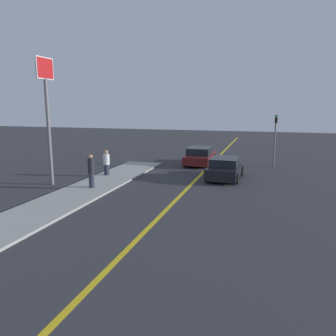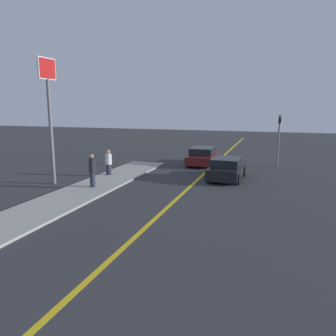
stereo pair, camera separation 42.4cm
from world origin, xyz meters
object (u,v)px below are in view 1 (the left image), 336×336
pedestrian_near_curb (91,171)px  traffic_light (275,135)px  car_ahead_center (200,156)px  pedestrian_mid_group (106,163)px  car_near_right_lane (225,169)px  roadside_sign (46,97)px

pedestrian_near_curb → traffic_light: 13.71m
car_ahead_center → pedestrian_near_curb: (-4.10, -9.10, 0.35)m
car_ahead_center → traffic_light: bearing=6.6°
traffic_light → pedestrian_near_curb: bearing=-134.2°
pedestrian_mid_group → car_ahead_center: bearing=50.7°
car_near_right_lane → roadside_sign: bearing=-152.4°
pedestrian_near_curb → traffic_light: (9.51, 9.79, 1.33)m
pedestrian_near_curb → roadside_sign: size_ratio=0.26×
car_near_right_lane → car_ahead_center: car_ahead_center is taller
car_near_right_lane → traffic_light: bearing=62.1°
traffic_light → car_near_right_lane: bearing=-120.1°
car_ahead_center → pedestrian_near_curb: pedestrian_near_curb is taller
traffic_light → roadside_sign: size_ratio=0.54×
car_ahead_center → roadside_sign: (-6.84, -8.79, 4.25)m
traffic_light → car_ahead_center: bearing=-172.7°
car_near_right_lane → pedestrian_mid_group: bearing=-165.9°
pedestrian_mid_group → traffic_light: size_ratio=0.42×
car_near_right_lane → pedestrian_mid_group: size_ratio=2.42×
car_near_right_lane → roadside_sign: size_ratio=0.55×
car_near_right_lane → roadside_sign: roadside_sign is taller
roadside_sign → car_near_right_lane: bearing=25.4°
car_ahead_center → traffic_light: traffic_light is taller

